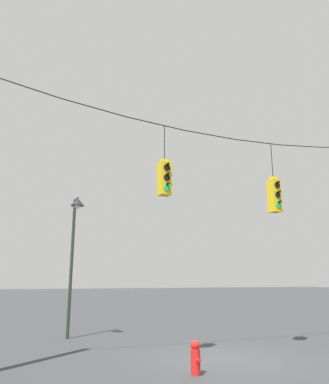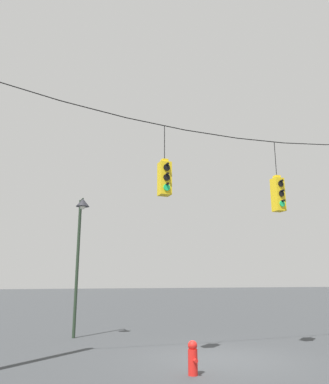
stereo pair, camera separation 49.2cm
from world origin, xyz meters
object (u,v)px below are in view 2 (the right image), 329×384
at_px(fire_hydrant, 193,358).
at_px(street_lamp, 80,230).
at_px(traffic_light_over_intersection, 278,194).
at_px(traffic_light_near_right_pole, 165,178).

bearing_deg(fire_hydrant, street_lamp, 104.81).
bearing_deg(street_lamp, fire_hydrant, -75.19).
height_order(traffic_light_over_intersection, fire_hydrant, traffic_light_over_intersection).
height_order(street_lamp, fire_hydrant, street_lamp).
relative_size(traffic_light_near_right_pole, fire_hydrant, 2.90).
height_order(traffic_light_near_right_pole, traffic_light_over_intersection, traffic_light_over_intersection).
bearing_deg(fire_hydrant, traffic_light_over_intersection, 21.63).
relative_size(traffic_light_over_intersection, fire_hydrant, 3.23).
bearing_deg(traffic_light_over_intersection, street_lamp, 139.25).
bearing_deg(traffic_light_near_right_pole, traffic_light_over_intersection, 0.00).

